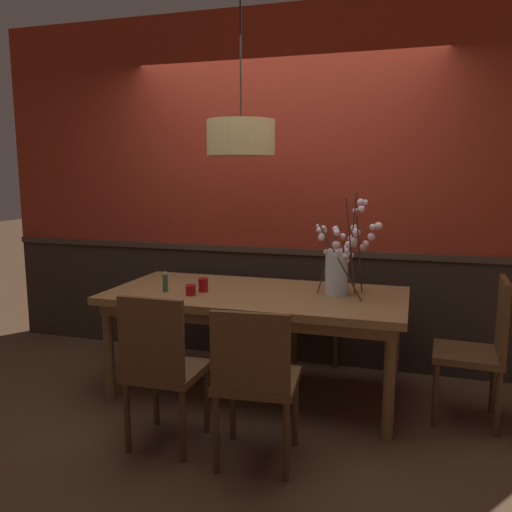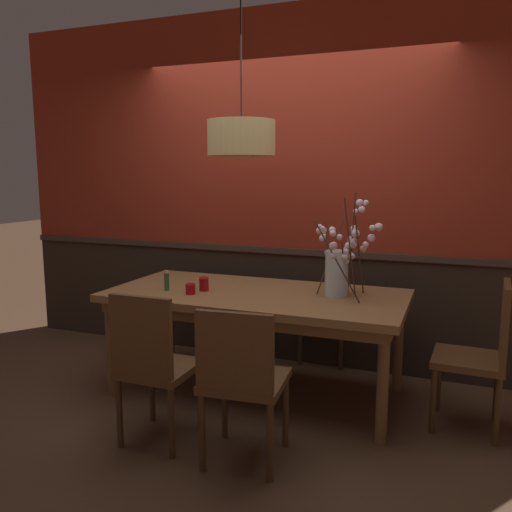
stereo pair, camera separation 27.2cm
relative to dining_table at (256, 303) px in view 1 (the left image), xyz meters
The scene contains 13 objects.
ground_plane 0.67m from the dining_table, ahead, with size 24.00×24.00×0.00m, color #4C3321.
back_wall 1.09m from the dining_table, 90.00° to the left, with size 5.21×0.14×2.90m.
dining_table is the anchor object (origin of this frame).
chair_far_side_right 0.96m from the dining_table, 71.11° to the left, with size 0.41×0.40×0.89m.
chair_near_side_left 0.96m from the dining_table, 107.89° to the right, with size 0.41×0.41×0.93m.
chair_head_east_end 1.50m from the dining_table, ahead, with size 0.44×0.43×0.95m.
chair_far_side_left 1.00m from the dining_table, 110.27° to the left, with size 0.46×0.42×0.92m.
chair_near_side_right 0.97m from the dining_table, 73.38° to the right, with size 0.48×0.47×0.90m.
vase_with_blossoms 0.65m from the dining_table, ahead, with size 0.48×0.52×0.71m.
candle_holder_nearer_center 0.48m from the dining_table, 150.59° to the right, with size 0.07×0.07×0.07m.
candle_holder_nearer_edge 0.40m from the dining_table, 164.46° to the right, with size 0.07×0.07×0.10m.
condiment_bottle 0.66m from the dining_table, 163.71° to the right, with size 0.04×0.04×0.14m.
pendant_lamp 1.16m from the dining_table, behind, with size 0.47×0.47×1.19m.
Camera 1 is at (1.06, -3.47, 1.60)m, focal length 36.72 mm.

